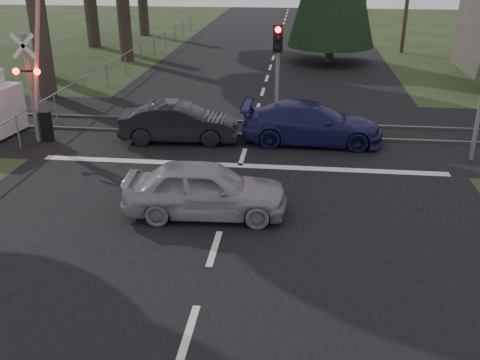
# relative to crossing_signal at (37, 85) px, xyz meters

# --- Properties ---
(ground) EXTENTS (120.00, 120.00, 0.00)m
(ground) POSITION_rel_crossing_signal_xyz_m (7.27, -9.79, -2.06)
(ground) COLOR #203216
(ground) RESTS_ON ground
(road) EXTENTS (14.00, 100.00, 0.01)m
(road) POSITION_rel_crossing_signal_xyz_m (7.27, 0.21, -2.05)
(road) COLOR black
(road) RESTS_ON ground
(rail_corridor) EXTENTS (120.00, 8.00, 0.01)m
(rail_corridor) POSITION_rel_crossing_signal_xyz_m (7.27, 2.21, -2.05)
(rail_corridor) COLOR black
(rail_corridor) RESTS_ON ground
(stop_line) EXTENTS (13.00, 0.35, 0.00)m
(stop_line) POSITION_rel_crossing_signal_xyz_m (7.27, -1.59, -2.05)
(stop_line) COLOR silver
(stop_line) RESTS_ON ground
(rail_near) EXTENTS (120.00, 0.12, 0.10)m
(rail_near) POSITION_rel_crossing_signal_xyz_m (7.27, 1.41, -2.01)
(rail_near) COLOR #59544C
(rail_near) RESTS_ON ground
(rail_far) EXTENTS (120.00, 0.12, 0.10)m
(rail_far) POSITION_rel_crossing_signal_xyz_m (7.27, 3.01, -2.01)
(rail_far) COLOR #59544C
(rail_far) RESTS_ON ground
(crossing_signal) EXTENTS (1.62, 0.38, 6.96)m
(crossing_signal) POSITION_rel_crossing_signal_xyz_m (0.00, 0.00, 0.00)
(crossing_signal) COLOR slate
(crossing_signal) RESTS_ON ground
(traffic_signal_center) EXTENTS (0.32, 0.48, 4.10)m
(traffic_signal_center) POSITION_rel_crossing_signal_xyz_m (8.27, 0.89, 0.75)
(traffic_signal_center) COLOR slate
(traffic_signal_center) RESTS_ON ground
(fence_left) EXTENTS (0.10, 36.00, 1.20)m
(fence_left) POSITION_rel_crossing_signal_xyz_m (-0.53, 12.71, -2.06)
(fence_left) COLOR slate
(fence_left) RESTS_ON ground
(silver_car) EXTENTS (4.28, 1.92, 1.43)m
(silver_car) POSITION_rel_crossing_signal_xyz_m (6.78, -5.07, -1.34)
(silver_car) COLOR #94989C
(silver_car) RESTS_ON ground
(blue_sedan) EXTENTS (4.98, 2.06, 1.44)m
(blue_sedan) POSITION_rel_crossing_signal_xyz_m (9.54, 0.96, -1.34)
(blue_sedan) COLOR #191A4C
(blue_sedan) RESTS_ON ground
(dark_car_far) EXTENTS (4.24, 1.72, 1.37)m
(dark_car_far) POSITION_rel_crossing_signal_xyz_m (4.84, 0.59, -1.37)
(dark_car_far) COLOR black
(dark_car_far) RESTS_ON ground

